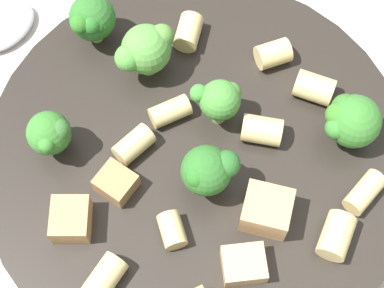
# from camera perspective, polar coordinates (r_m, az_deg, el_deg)

# --- Properties ---
(ground_plane) EXTENTS (2.00, 2.00, 0.00)m
(ground_plane) POSITION_cam_1_polar(r_m,az_deg,el_deg) (0.43, 0.00, -2.21)
(ground_plane) COLOR beige
(pasta_bowl) EXTENTS (0.27, 0.27, 0.03)m
(pasta_bowl) POSITION_cam_1_polar(r_m,az_deg,el_deg) (0.42, 0.00, -1.27)
(pasta_bowl) COLOR #28231E
(pasta_bowl) RESTS_ON ground_plane
(broccoli_floret_0) EXTENTS (0.03, 0.03, 0.04)m
(broccoli_floret_0) POSITION_cam_1_polar(r_m,az_deg,el_deg) (0.39, -12.99, 0.81)
(broccoli_floret_0) COLOR #9EC175
(broccoli_floret_0) RESTS_ON pasta_bowl
(broccoli_floret_1) EXTENTS (0.03, 0.04, 0.04)m
(broccoli_floret_1) POSITION_cam_1_polar(r_m,az_deg,el_deg) (0.40, 13.46, 2.09)
(broccoli_floret_1) COLOR #93B766
(broccoli_floret_1) RESTS_ON pasta_bowl
(broccoli_floret_2) EXTENTS (0.03, 0.03, 0.04)m
(broccoli_floret_2) POSITION_cam_1_polar(r_m,az_deg,el_deg) (0.37, 0.86, -2.35)
(broccoli_floret_2) COLOR #93B766
(broccoli_floret_2) RESTS_ON pasta_bowl
(broccoli_floret_3) EXTENTS (0.03, 0.04, 0.04)m
(broccoli_floret_3) POSITION_cam_1_polar(r_m,az_deg,el_deg) (0.41, -4.65, 8.36)
(broccoli_floret_3) COLOR #93B766
(broccoli_floret_3) RESTS_ON pasta_bowl
(broccoli_floret_4) EXTENTS (0.03, 0.03, 0.04)m
(broccoli_floret_4) POSITION_cam_1_polar(r_m,az_deg,el_deg) (0.39, 1.97, 3.95)
(broccoli_floret_4) COLOR #84AD60
(broccoli_floret_4) RESTS_ON pasta_bowl
(broccoli_floret_5) EXTENTS (0.03, 0.03, 0.04)m
(broccoli_floret_5) POSITION_cam_1_polar(r_m,az_deg,el_deg) (0.43, -9.37, 10.90)
(broccoli_floret_5) COLOR #93B766
(broccoli_floret_5) RESTS_ON pasta_bowl
(rigatoni_0) EXTENTS (0.03, 0.03, 0.01)m
(rigatoni_0) POSITION_cam_1_polar(r_m,az_deg,el_deg) (0.40, -5.71, 0.00)
(rigatoni_0) COLOR #E0C67F
(rigatoni_0) RESTS_ON pasta_bowl
(rigatoni_1) EXTENTS (0.03, 0.03, 0.02)m
(rigatoni_1) POSITION_cam_1_polar(r_m,az_deg,el_deg) (0.38, -8.35, -11.72)
(rigatoni_1) COLOR #E0C67F
(rigatoni_1) RESTS_ON pasta_bowl
(rigatoni_2) EXTENTS (0.03, 0.03, 0.01)m
(rigatoni_2) POSITION_cam_1_polar(r_m,az_deg,el_deg) (0.40, 14.58, -4.17)
(rigatoni_2) COLOR #E0C67F
(rigatoni_2) RESTS_ON pasta_bowl
(rigatoni_3) EXTENTS (0.03, 0.03, 0.02)m
(rigatoni_3) POSITION_cam_1_polar(r_m,az_deg,el_deg) (0.42, 10.32, 4.95)
(rigatoni_3) COLOR #E0C67F
(rigatoni_3) RESTS_ON pasta_bowl
(rigatoni_4) EXTENTS (0.02, 0.03, 0.01)m
(rigatoni_4) POSITION_cam_1_polar(r_m,az_deg,el_deg) (0.41, -2.47, 2.93)
(rigatoni_4) COLOR #E0C67F
(rigatoni_4) RESTS_ON pasta_bowl
(rigatoni_5) EXTENTS (0.02, 0.03, 0.02)m
(rigatoni_5) POSITION_cam_1_polar(r_m,az_deg,el_deg) (0.43, 6.75, 7.96)
(rigatoni_5) COLOR #E0C67F
(rigatoni_5) RESTS_ON pasta_bowl
(rigatoni_6) EXTENTS (0.03, 0.03, 0.02)m
(rigatoni_6) POSITION_cam_1_polar(r_m,az_deg,el_deg) (0.38, 12.18, -7.98)
(rigatoni_6) COLOR #E0C67F
(rigatoni_6) RESTS_ON pasta_bowl
(rigatoni_7) EXTENTS (0.02, 0.03, 0.02)m
(rigatoni_7) POSITION_cam_1_polar(r_m,az_deg,el_deg) (0.40, 5.72, 1.25)
(rigatoni_7) COLOR #E0C67F
(rigatoni_7) RESTS_ON pasta_bowl
(rigatoni_8) EXTENTS (0.03, 0.02, 0.02)m
(rigatoni_8) POSITION_cam_1_polar(r_m,az_deg,el_deg) (0.44, -0.79, 9.93)
(rigatoni_8) COLOR #E0C67F
(rigatoni_8) RESTS_ON pasta_bowl
(rigatoni_9) EXTENTS (0.02, 0.02, 0.01)m
(rigatoni_9) POSITION_cam_1_polar(r_m,az_deg,el_deg) (0.38, -2.32, -7.65)
(rigatoni_9) COLOR #E0C67F
(rigatoni_9) RESTS_ON pasta_bowl
(chicken_chunk_0) EXTENTS (0.03, 0.02, 0.02)m
(chicken_chunk_0) POSITION_cam_1_polar(r_m,az_deg,el_deg) (0.39, -11.24, -6.57)
(chicken_chunk_0) COLOR tan
(chicken_chunk_0) RESTS_ON pasta_bowl
(chicken_chunk_1) EXTENTS (0.03, 0.03, 0.01)m
(chicken_chunk_1) POSITION_cam_1_polar(r_m,az_deg,el_deg) (0.39, -7.29, -3.44)
(chicken_chunk_1) COLOR #A87A4C
(chicken_chunk_1) RESTS_ON pasta_bowl
(chicken_chunk_2) EXTENTS (0.02, 0.03, 0.01)m
(chicken_chunk_2) POSITION_cam_1_polar(r_m,az_deg,el_deg) (0.37, 4.07, -10.62)
(chicken_chunk_2) COLOR tan
(chicken_chunk_2) RESTS_ON pasta_bowl
(chicken_chunk_3) EXTENTS (0.03, 0.03, 0.02)m
(chicken_chunk_3) POSITION_cam_1_polar(r_m,az_deg,el_deg) (0.38, 6.10, -5.87)
(chicken_chunk_3) COLOR tan
(chicken_chunk_3) RESTS_ON pasta_bowl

